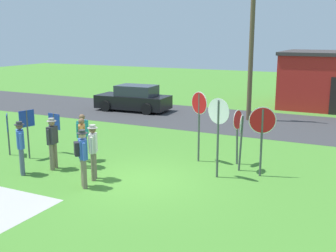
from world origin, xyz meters
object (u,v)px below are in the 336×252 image
object	(u,v)px
person_with_sunhat	(93,149)
info_panel_leftmost	(8,127)
parked_car_on_street	(134,99)
stop_sign_tallest	(238,128)
person_in_blue	(21,145)
info_panel_middle	(54,126)
utility_pole	(252,42)
person_on_left	(53,141)
stop_sign_rear_left	(241,134)
stop_sign_center_cluster	(218,123)
info_panel_rightmost	(27,125)
stop_sign_nearest	(262,129)
person_holding_notes	(83,135)
stop_sign_leaning_right	(199,114)
person_near_signs	(82,140)
person_in_dark_shirt	(82,154)

from	to	relation	value
person_with_sunhat	info_panel_leftmost	xyz separation A→B (m)	(-4.45, 0.82, 0.08)
parked_car_on_street	stop_sign_tallest	distance (m)	11.32
stop_sign_tallest	person_in_blue	xyz separation A→B (m)	(-5.86, -4.11, -0.30)
person_in_blue	info_panel_middle	xyz separation A→B (m)	(-0.73, 2.43, 0.06)
utility_pole	person_on_left	bearing A→B (deg)	-108.30
stop_sign_tallest	person_on_left	xyz separation A→B (m)	(-5.32, -3.24, -0.30)
stop_sign_rear_left	person_on_left	xyz separation A→B (m)	(-5.64, -2.59, -0.28)
stop_sign_center_cluster	stop_sign_tallest	bearing A→B (deg)	85.05
stop_sign_rear_left	info_panel_rightmost	distance (m)	7.56
stop_sign_nearest	stop_sign_center_cluster	size ratio (longest dim) A/B	0.89
stop_sign_rear_left	stop_sign_nearest	bearing A→B (deg)	-18.17
person_with_sunhat	info_panel_leftmost	size ratio (longest dim) A/B	1.12
stop_sign_center_cluster	person_holding_notes	distance (m)	4.95
stop_sign_nearest	info_panel_middle	bearing A→B (deg)	-174.12
info_panel_leftmost	person_in_blue	bearing A→B (deg)	-34.65
stop_sign_tallest	person_in_blue	world-z (taller)	stop_sign_tallest
utility_pole	stop_sign_nearest	world-z (taller)	utility_pole
stop_sign_leaning_right	person_near_signs	size ratio (longest dim) A/B	1.48
stop_sign_leaning_right	person_in_blue	distance (m)	5.99
info_panel_leftmost	parked_car_on_street	bearing A→B (deg)	93.35
person_with_sunhat	info_panel_middle	world-z (taller)	person_with_sunhat
stop_sign_nearest	stop_sign_tallest	bearing A→B (deg)	139.62
utility_pole	person_holding_notes	bearing A→B (deg)	-108.79
utility_pole	person_in_blue	xyz separation A→B (m)	(-4.15, -11.78, -3.03)
parked_car_on_street	person_holding_notes	world-z (taller)	person_holding_notes
parked_car_on_street	person_with_sunhat	xyz separation A→B (m)	(5.04, -10.91, 0.30)
stop_sign_tallest	info_panel_leftmost	world-z (taller)	stop_sign_tallest
person_in_blue	person_in_dark_shirt	size ratio (longest dim) A/B	1.00
person_in_blue	person_with_sunhat	size ratio (longest dim) A/B	1.00
stop_sign_leaning_right	person_with_sunhat	distance (m)	3.95
info_panel_leftmost	stop_sign_nearest	bearing A→B (deg)	11.16
stop_sign_tallest	info_panel_middle	bearing A→B (deg)	-165.66
stop_sign_tallest	stop_sign_center_cluster	xyz separation A→B (m)	(-0.14, -1.61, 0.45)
person_near_signs	person_with_sunhat	world-z (taller)	person_with_sunhat
person_near_signs	person_in_blue	distance (m)	1.96
utility_pole	person_in_blue	distance (m)	12.85
info_panel_middle	stop_sign_tallest	bearing A→B (deg)	14.34
stop_sign_tallest	person_near_signs	distance (m)	5.29
utility_pole	person_near_signs	xyz separation A→B (m)	(-2.87, -10.30, -3.06)
stop_sign_tallest	person_holding_notes	distance (m)	5.42
stop_sign_nearest	person_on_left	bearing A→B (deg)	-159.79
stop_sign_tallest	person_in_dark_shirt	size ratio (longest dim) A/B	1.10
utility_pole	parked_car_on_street	size ratio (longest dim) A/B	1.75
person_near_signs	person_in_dark_shirt	size ratio (longest dim) A/B	0.97
utility_pole	person_in_blue	bearing A→B (deg)	-109.42
person_in_blue	info_panel_middle	world-z (taller)	person_in_blue
utility_pole	person_in_dark_shirt	xyz separation A→B (m)	(-1.65, -11.88, -3.00)
utility_pole	person_on_left	world-z (taller)	utility_pole
utility_pole	person_holding_notes	distance (m)	10.70
stop_sign_rear_left	stop_sign_tallest	xyz separation A→B (m)	(-0.32, 0.66, 0.03)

